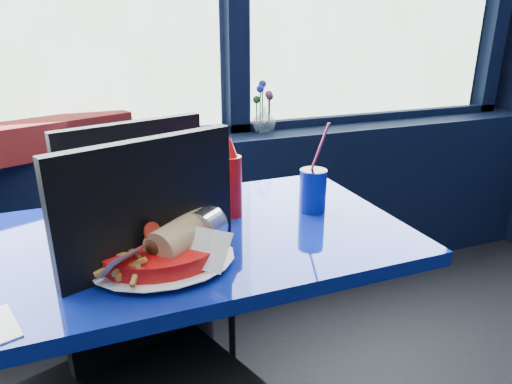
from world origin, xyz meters
name	(u,v)px	position (x,y,z in m)	size (l,w,h in m)	color
window_sill	(80,237)	(0.00, 2.87, 0.40)	(5.00, 0.26, 0.80)	black
near_table	(191,291)	(0.30, 2.00, 0.57)	(1.20, 0.70, 0.75)	black
chair_near_front	(148,346)	(0.14, 1.75, 0.61)	(0.61, 0.61, 1.05)	black
chair_near_back	(149,241)	(0.23, 2.31, 0.59)	(0.58, 0.59, 1.03)	black
planter_box	(46,137)	(-0.07, 2.84, 0.87)	(0.68, 0.17, 0.14)	maroon
flower_vase	(264,117)	(0.89, 2.88, 0.87)	(0.15, 0.15, 0.24)	silver
food_basket	(166,250)	(0.21, 1.85, 0.79)	(0.35, 0.35, 0.11)	red
ketchup_bottle	(231,182)	(0.45, 2.08, 0.86)	(0.06, 0.06, 0.24)	red
soda_cup	(313,189)	(0.70, 2.02, 0.82)	(0.08, 0.08, 0.28)	#0D1D92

